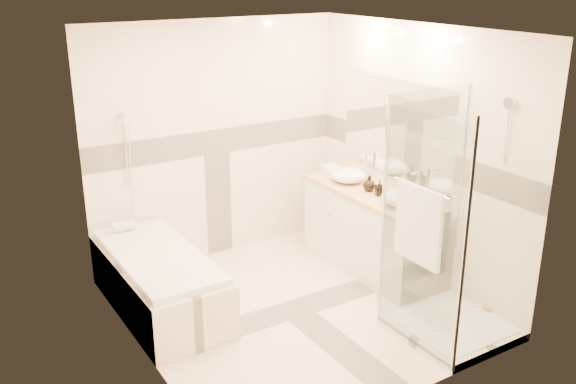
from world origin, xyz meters
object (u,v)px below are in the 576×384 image
shower_enclosure (439,279)px  vessel_sink_near (348,175)px  vanity (370,230)px  vessel_sink_far (400,198)px  bathtub (159,279)px  amenity_bottle_b (369,183)px  amenity_bottle_a (379,188)px

shower_enclosure → vessel_sink_near: size_ratio=5.48×
vanity → vessel_sink_far: bearing=-92.6°
vessel_sink_near → bathtub: bearing=-179.5°
vanity → amenity_bottle_b: amenity_bottle_b is taller
vanity → vessel_sink_near: bearing=93.1°
vessel_sink_near → vessel_sink_far: (0.00, -0.81, -0.00)m
shower_enclosure → vessel_sink_near: 1.71m
vanity → shower_enclosure: size_ratio=0.79×
amenity_bottle_a → amenity_bottle_b: amenity_bottle_b is taller
vessel_sink_near → vanity: bearing=-86.9°
amenity_bottle_b → vessel_sink_far: bearing=-90.0°
amenity_bottle_a → bathtub: bearing=167.4°
vanity → amenity_bottle_b: 0.51m
vessel_sink_far → amenity_bottle_b: amenity_bottle_b is taller
vessel_sink_far → vessel_sink_near: bearing=90.0°
shower_enclosure → vessel_sink_far: 0.97m
amenity_bottle_b → vanity: bearing=-53.7°
shower_enclosure → amenity_bottle_b: bearing=78.1°
shower_enclosure → bathtub: bearing=138.9°
bathtub → vessel_sink_far: size_ratio=4.67×
vessel_sink_near → vessel_sink_far: 0.81m
vanity → vessel_sink_far: size_ratio=4.45×
bathtub → amenity_bottle_a: 2.27m
vanity → vessel_sink_far: vessel_sink_far is taller
shower_enclosure → amenity_bottle_b: 1.39m
shower_enclosure → amenity_bottle_a: (0.27, 1.14, 0.42)m
vanity → amenity_bottle_a: bearing=-98.9°
vanity → bathtub: bearing=170.8°
vessel_sink_far → bathtub: bearing=159.7°
shower_enclosure → vessel_sink_far: bearing=71.9°
bathtub → shower_enclosure: bearing=-41.1°
amenity_bottle_a → vessel_sink_far: bearing=-90.0°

